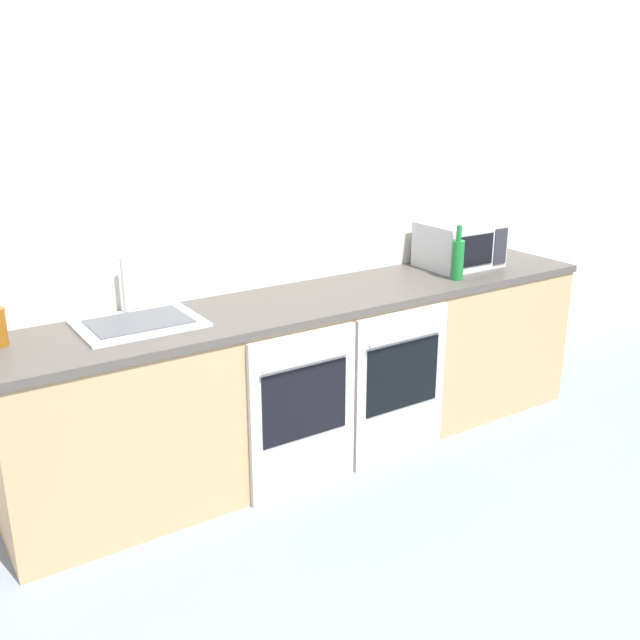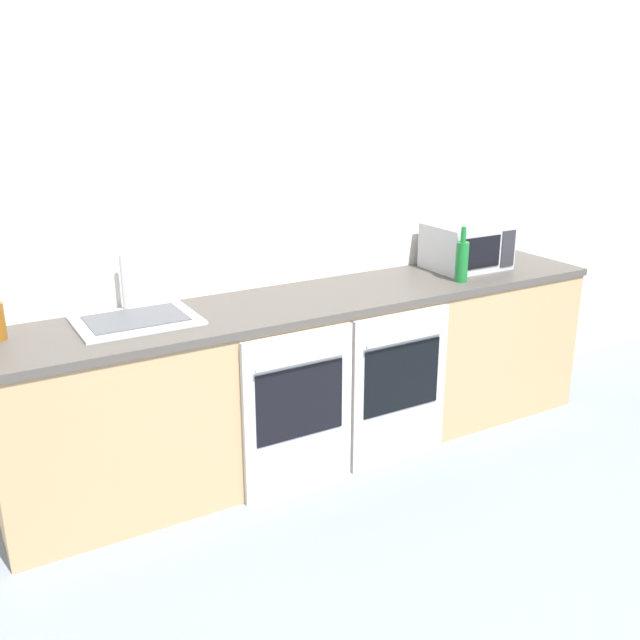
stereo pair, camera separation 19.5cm
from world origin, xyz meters
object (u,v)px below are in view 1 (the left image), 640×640
(oven_left, at_px, (304,413))
(bottle_green, at_px, (457,258))
(microwave, at_px, (460,244))
(oven_right, at_px, (401,385))
(sink, at_px, (138,322))

(oven_left, distance_m, bottle_green, 1.29)
(microwave, xyz_separation_m, bottle_green, (-0.23, -0.22, -0.01))
(microwave, relative_size, bottle_green, 1.47)
(oven_right, bearing_deg, sink, 163.09)
(oven_right, height_order, microwave, microwave)
(oven_left, relative_size, microwave, 1.83)
(bottle_green, xyz_separation_m, sink, (-1.79, 0.22, -0.11))
(oven_left, xyz_separation_m, microwave, (1.36, 0.39, 0.60))
(oven_right, relative_size, sink, 1.52)
(oven_left, distance_m, sink, 0.90)
(microwave, relative_size, sink, 0.83)
(oven_right, xyz_separation_m, sink, (-1.26, 0.38, 0.48))
(oven_right, height_order, bottle_green, bottle_green)
(microwave, bearing_deg, oven_right, -152.44)
(bottle_green, bearing_deg, microwave, 44.34)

